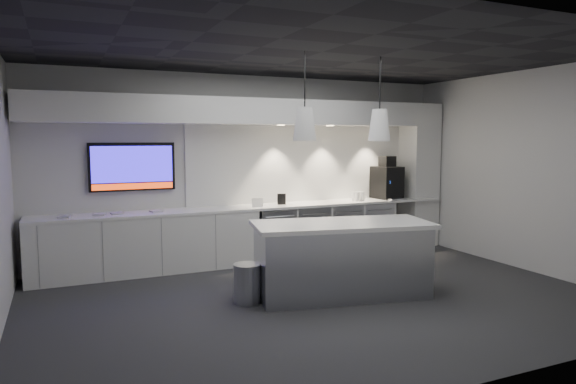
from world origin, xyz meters
name	(u,v)px	position (x,y,z in m)	size (l,w,h in m)	color
floor	(321,299)	(0.00, 0.00, 0.00)	(7.00, 7.00, 0.00)	#2D2D2F
ceiling	(322,52)	(0.00, 0.00, 3.00)	(7.00, 7.00, 0.00)	black
wall_back	(251,168)	(0.00, 2.50, 1.50)	(7.00, 7.00, 0.00)	silver
wall_front	(473,202)	(0.00, -2.50, 1.50)	(7.00, 7.00, 0.00)	silver
wall_right	(530,171)	(3.50, 0.00, 1.50)	(7.00, 7.00, 0.00)	silver
back_counter	(258,207)	(0.00, 2.17, 0.88)	(6.80, 0.65, 0.04)	white
left_base_cabinets	(148,244)	(-1.75, 2.17, 0.43)	(3.30, 0.63, 0.86)	white
fridge_unit_a	(273,234)	(0.25, 2.17, 0.42)	(0.60, 0.61, 0.85)	#979A9F
fridge_unit_b	(307,231)	(0.88, 2.17, 0.42)	(0.60, 0.61, 0.85)	#979A9F
fridge_unit_c	(340,228)	(1.51, 2.17, 0.42)	(0.60, 0.61, 0.85)	#979A9F
fridge_unit_d	(370,226)	(2.14, 2.17, 0.42)	(0.60, 0.61, 0.85)	#979A9F
backsplash	(316,163)	(1.20, 2.48, 1.55)	(4.60, 0.03, 1.30)	white
soffit	(257,112)	(0.00, 2.20, 2.40)	(6.90, 0.60, 0.40)	white
column	(419,175)	(3.20, 2.20, 1.30)	(0.55, 0.55, 2.60)	white
wall_tv	(132,167)	(-1.90, 2.45, 1.56)	(1.25, 0.07, 0.72)	black
island	(342,259)	(0.30, 0.01, 0.47)	(2.35, 1.36, 0.94)	#979A9F
bin	(248,283)	(-0.88, 0.23, 0.24)	(0.34, 0.34, 0.48)	#979A9F
coffee_machine	(387,181)	(2.50, 2.20, 1.21)	(0.46, 0.62, 0.76)	black
sign_black	(282,199)	(0.41, 2.17, 0.99)	(0.14, 0.02, 0.18)	black
sign_white	(258,202)	(-0.04, 2.09, 0.97)	(0.18, 0.02, 0.14)	white
cup_cluster	(358,196)	(1.83, 2.10, 0.98)	(0.19, 0.19, 0.16)	white
tray_a	(64,217)	(-2.87, 2.10, 0.91)	(0.16, 0.16, 0.03)	#B6B6B6
tray_b	(99,214)	(-2.41, 2.15, 0.91)	(0.16, 0.16, 0.03)	#B6B6B6
tray_c	(117,213)	(-2.17, 2.16, 0.91)	(0.16, 0.16, 0.03)	#B6B6B6
tray_d	(156,211)	(-1.62, 2.15, 0.91)	(0.16, 0.16, 0.03)	#B6B6B6
pendant_left	(305,124)	(-0.22, 0.01, 2.15)	(0.28, 0.28, 1.10)	white
pendant_right	(379,125)	(0.83, 0.01, 2.15)	(0.28, 0.28, 1.10)	white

